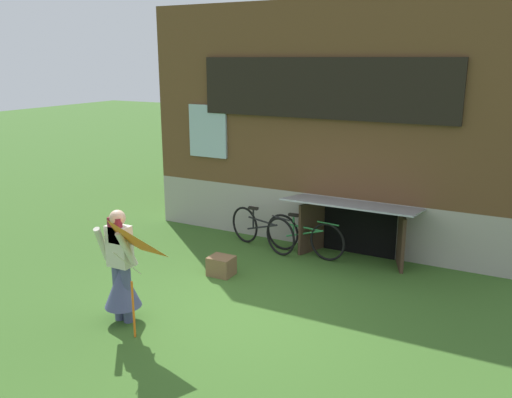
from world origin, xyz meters
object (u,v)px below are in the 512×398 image
Objects in this scene: bicycle_green at (304,236)px; kite at (109,248)px; bicycle_black at (262,230)px; wooden_crate at (221,266)px; person at (121,275)px.

kite is at bearing -95.16° from bicycle_green.
bicycle_green is at bearing 76.81° from kite.
bicycle_black reaches higher than wooden_crate.
bicycle_green is 1.01× the size of bicycle_black.
bicycle_green is at bearing 22.43° from bicycle_black.
bicycle_green is (1.25, 3.64, -0.32)m from person.
kite is at bearing -72.27° from bicycle_black.
kite is 4.35m from bicycle_green.
person is at bearing -100.12° from wooden_crate.
wooden_crate is at bearing 56.21° from person.
bicycle_black is (-0.88, -0.05, 0.01)m from bicycle_green.
wooden_crate is at bearing -111.34° from bicycle_green.
kite is at bearing -91.88° from wooden_crate.
kite is 0.96× the size of bicycle_black.
person is 2.17m from wooden_crate.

